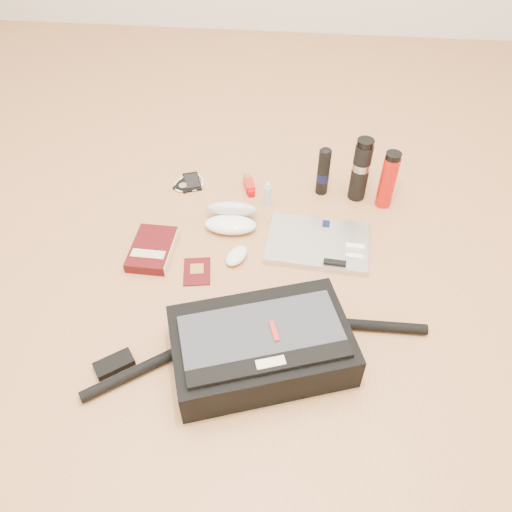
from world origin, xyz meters
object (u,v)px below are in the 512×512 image
object	(u,v)px
messenger_bag	(260,346)
laptop	(318,243)
thermos_black	(361,170)
thermos_red	(388,180)
book	(153,249)

from	to	relation	value
messenger_bag	laptop	size ratio (longest dim) A/B	2.61
thermos_black	thermos_red	xyz separation A→B (m)	(0.10, -0.03, -0.01)
messenger_bag	book	xyz separation A→B (m)	(-0.41, 0.38, -0.04)
messenger_bag	book	distance (m)	0.56
messenger_bag	thermos_black	world-z (taller)	thermos_black
thermos_black	thermos_red	distance (m)	0.11
laptop	thermos_black	bearing A→B (deg)	67.73
book	thermos_red	distance (m)	0.88
messenger_bag	laptop	world-z (taller)	messenger_bag
laptop	book	xyz separation A→B (m)	(-0.56, -0.09, 0.01)
messenger_bag	thermos_red	world-z (taller)	thermos_red
thermos_red	book	bearing A→B (deg)	-156.87
thermos_red	messenger_bag	bearing A→B (deg)	-118.74
book	thermos_black	xyz separation A→B (m)	(0.70, 0.38, 0.11)
laptop	thermos_red	bearing A→B (deg)	50.29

